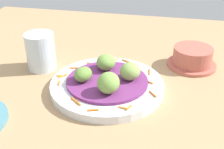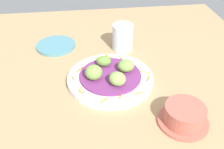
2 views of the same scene
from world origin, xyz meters
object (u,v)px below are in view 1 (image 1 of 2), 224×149
at_px(guac_scoop_back, 106,62).
at_px(water_glass, 41,51).
at_px(guac_scoop_center, 108,83).
at_px(guac_scoop_left, 84,74).
at_px(terracotta_bowl, 192,58).
at_px(guac_scoop_right, 130,71).
at_px(main_plate, 107,86).

xyz_separation_m(guac_scoop_back, water_glass, (-0.02, -0.18, 0.00)).
bearing_deg(guac_scoop_center, guac_scoop_left, -119.11).
bearing_deg(guac_scoop_center, terracotta_bowl, 139.74).
bearing_deg(guac_scoop_left, guac_scoop_center, 60.89).
bearing_deg(water_glass, guac_scoop_right, 77.36).
bearing_deg(main_plate, guac_scoop_center, 15.89).
bearing_deg(main_plate, guac_scoop_back, -164.11).
bearing_deg(guac_scoop_center, guac_scoop_right, 150.89).
height_order(main_plate, water_glass, water_glass).
bearing_deg(guac_scoop_back, main_plate, 15.89).
xyz_separation_m(guac_scoop_center, terracotta_bowl, (-0.22, 0.19, -0.03)).
relative_size(terracotta_bowl, water_glass, 1.35).
distance_m(main_plate, guac_scoop_left, 0.06).
relative_size(main_plate, water_glass, 2.75).
distance_m(guac_scoop_center, guac_scoop_back, 0.11).
bearing_deg(terracotta_bowl, guac_scoop_center, -40.26).
height_order(guac_scoop_right, terracotta_bowl, guac_scoop_right).
relative_size(guac_scoop_right, terracotta_bowl, 0.38).
relative_size(guac_scoop_center, terracotta_bowl, 0.39).
bearing_deg(guac_scoop_right, water_glass, -102.64).
bearing_deg(guac_scoop_right, guac_scoop_back, -119.11).
bearing_deg(terracotta_bowl, guac_scoop_left, -54.17).
relative_size(guac_scoop_center, guac_scoop_back, 1.00).
bearing_deg(water_glass, guac_scoop_back, 84.12).
xyz_separation_m(main_plate, terracotta_bowl, (-0.17, 0.20, 0.02)).
height_order(guac_scoop_center, guac_scoop_back, guac_scoop_center).
bearing_deg(main_plate, guac_scoop_right, 105.89).
xyz_separation_m(main_plate, guac_scoop_back, (-0.05, -0.01, 0.04)).
bearing_deg(guac_scoop_back, guac_scoop_right, 60.89).
xyz_separation_m(guac_scoop_center, guac_scoop_right, (-0.07, 0.04, -0.00)).
distance_m(guac_scoop_left, terracotta_bowl, 0.31).
xyz_separation_m(main_plate, guac_scoop_center, (0.05, 0.01, 0.04)).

